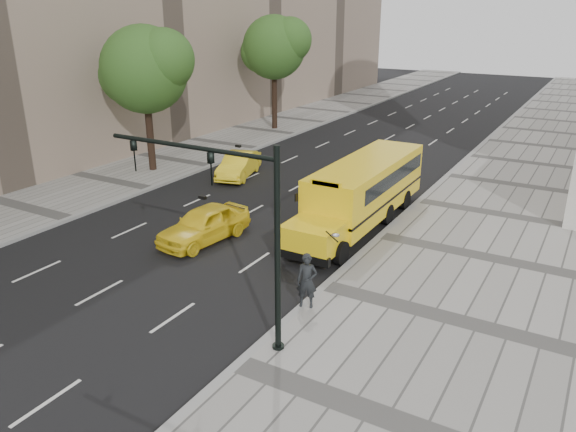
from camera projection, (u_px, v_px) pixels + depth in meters
The scene contains 12 objects.
ground at pixel (268, 215), 28.16m from camera, with size 140.00×140.00×0.00m, color black.
sidewalk_museum at pixel (521, 266), 22.50m from camera, with size 12.00×140.00×0.15m, color gray.
sidewalk_far at pixel (111, 181), 33.31m from camera, with size 6.00×140.00×0.15m, color gray.
curb_museum at pixel (380, 237), 25.32m from camera, with size 0.30×140.00×0.15m, color gray.
curb_far at pixel (149, 189), 31.90m from camera, with size 0.30×140.00×0.15m, color gray.
tree_b at pixel (146, 69), 33.31m from camera, with size 5.86×5.21×8.91m.
tree_c at pixel (275, 47), 45.16m from camera, with size 5.71×5.08×9.26m.
school_bus at pixel (364, 187), 26.64m from camera, with size 2.96×11.56×3.19m.
taxi_near at pixel (204, 224), 24.81m from camera, with size 1.86×4.63×1.58m, color yellow.
taxi_far at pixel (239, 165), 34.24m from camera, with size 1.57×4.51×1.49m, color yellow.
pedestrian at pixel (307, 281), 18.97m from camera, with size 0.71×0.46×1.94m, color black.
traffic_signal at pixel (236, 218), 16.24m from camera, with size 6.18×0.36×6.40m.
Camera 1 is at (14.13, -22.31, 9.83)m, focal length 35.00 mm.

